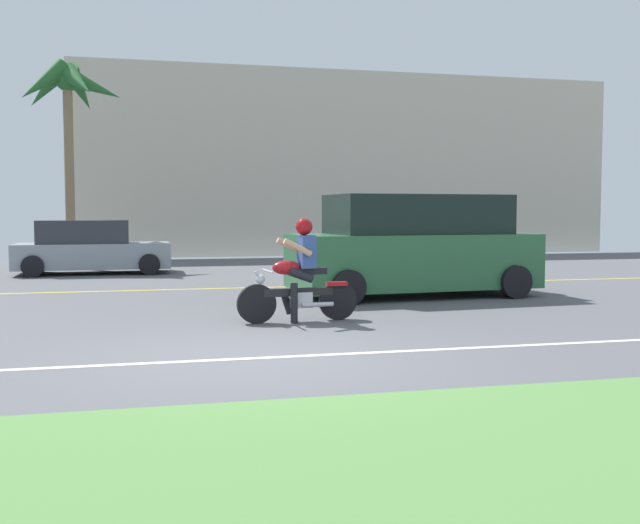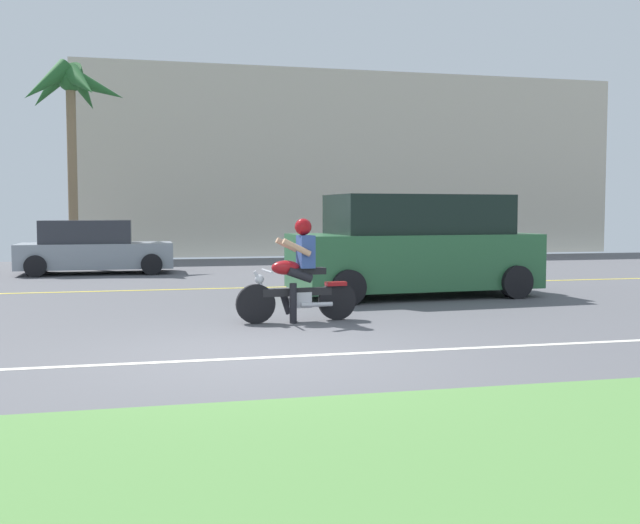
{
  "view_description": "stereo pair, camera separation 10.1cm",
  "coord_description": "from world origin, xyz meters",
  "px_view_note": "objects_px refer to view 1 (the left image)",
  "views": [
    {
      "loc": [
        -1.4,
        -8.43,
        1.68
      ],
      "look_at": [
        1.71,
        4.16,
        0.79
      ],
      "focal_mm": 41.91,
      "sensor_mm": 36.0,
      "label": 1
    },
    {
      "loc": [
        -1.3,
        -8.45,
        1.68
      ],
      "look_at": [
        1.71,
        4.16,
        0.79
      ],
      "focal_mm": 41.91,
      "sensor_mm": 36.0,
      "label": 2
    }
  ],
  "objects_px": {
    "parked_car_1": "(91,249)",
    "palm_tree_0": "(68,95)",
    "suv_nearby": "(414,247)",
    "motorcyclist": "(299,278)"
  },
  "relations": [
    {
      "from": "motorcyclist",
      "to": "parked_car_1",
      "type": "xyz_separation_m",
      "value": [
        -3.58,
        9.91,
        0.01
      ]
    },
    {
      "from": "parked_car_1",
      "to": "palm_tree_0",
      "type": "xyz_separation_m",
      "value": [
        -0.66,
        2.28,
        4.38
      ]
    },
    {
      "from": "parked_car_1",
      "to": "palm_tree_0",
      "type": "distance_m",
      "value": 4.99
    },
    {
      "from": "parked_car_1",
      "to": "motorcyclist",
      "type": "bearing_deg",
      "value": -70.16
    },
    {
      "from": "suv_nearby",
      "to": "palm_tree_0",
      "type": "xyz_separation_m",
      "value": [
        -7.19,
        9.35,
        4.09
      ]
    },
    {
      "from": "suv_nearby",
      "to": "parked_car_1",
      "type": "bearing_deg",
      "value": 132.74
    },
    {
      "from": "suv_nearby",
      "to": "palm_tree_0",
      "type": "distance_m",
      "value": 12.49
    },
    {
      "from": "palm_tree_0",
      "to": "motorcyclist",
      "type": "bearing_deg",
      "value": -70.84
    },
    {
      "from": "parked_car_1",
      "to": "palm_tree_0",
      "type": "height_order",
      "value": "palm_tree_0"
    },
    {
      "from": "motorcyclist",
      "to": "parked_car_1",
      "type": "relative_size",
      "value": 0.47
    }
  ]
}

